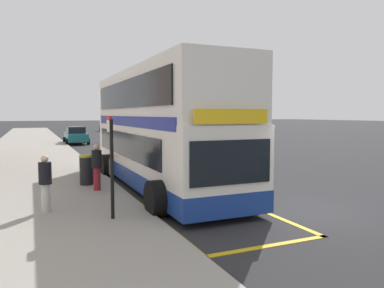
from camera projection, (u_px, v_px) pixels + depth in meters
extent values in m
plane|color=#28282B|center=(101.00, 140.00, 39.52)|extent=(260.00, 260.00, 0.00)
cube|color=gray|center=(30.00, 141.00, 36.71)|extent=(6.00, 76.00, 0.14)
cube|color=white|center=(159.00, 152.00, 14.08)|extent=(2.54, 11.06, 2.30)
cube|color=white|center=(159.00, 96.00, 13.91)|extent=(2.51, 10.84, 1.90)
cube|color=navy|center=(159.00, 174.00, 14.15)|extent=(2.56, 11.08, 0.60)
cube|color=navy|center=(159.00, 121.00, 13.98)|extent=(2.57, 10.17, 0.36)
cube|color=black|center=(123.00, 144.00, 13.90)|extent=(0.04, 8.85, 0.90)
cube|color=black|center=(125.00, 94.00, 13.39)|extent=(0.04, 9.73, 1.00)
cube|color=black|center=(232.00, 162.00, 8.99)|extent=(2.23, 0.04, 1.10)
cube|color=yellow|center=(232.00, 116.00, 8.90)|extent=(2.03, 0.04, 0.36)
cylinder|color=black|center=(159.00, 198.00, 9.97)|extent=(0.56, 1.00, 1.00)
cylinder|color=black|center=(245.00, 190.00, 11.06)|extent=(0.56, 1.00, 1.00)
cylinder|color=black|center=(108.00, 165.00, 16.38)|extent=(0.56, 1.00, 1.00)
cylinder|color=black|center=(166.00, 162.00, 17.47)|extent=(0.56, 1.00, 1.00)
cube|color=gold|center=(122.00, 189.00, 13.59)|extent=(0.16, 14.28, 0.01)
cube|color=gold|center=(196.00, 183.00, 14.79)|extent=(0.16, 14.28, 0.01)
cube|color=gold|center=(268.00, 246.00, 7.75)|extent=(3.16, 0.16, 0.01)
cube|color=gold|center=(120.00, 164.00, 20.63)|extent=(3.16, 0.16, 0.01)
cylinder|color=black|center=(112.00, 169.00, 9.23)|extent=(0.09, 0.09, 2.51)
cube|color=silver|center=(109.00, 126.00, 9.38)|extent=(0.05, 0.42, 0.30)
cube|color=red|center=(109.00, 118.00, 9.36)|extent=(0.05, 0.42, 0.10)
cube|color=black|center=(111.00, 167.00, 9.32)|extent=(0.06, 0.28, 0.40)
cube|color=#196066|center=(76.00, 137.00, 34.35)|extent=(1.76, 4.20, 0.72)
cube|color=black|center=(76.00, 130.00, 34.21)|extent=(1.52, 1.90, 0.60)
cylinder|color=black|center=(64.00, 140.00, 35.19)|extent=(0.22, 0.60, 0.60)
cylinder|color=black|center=(84.00, 140.00, 35.94)|extent=(0.22, 0.60, 0.60)
cylinder|color=black|center=(67.00, 142.00, 32.82)|extent=(0.22, 0.60, 0.60)
cylinder|color=black|center=(88.00, 141.00, 33.56)|extent=(0.22, 0.60, 0.60)
cube|color=#B2B5BA|center=(151.00, 134.00, 39.26)|extent=(1.76, 4.20, 0.72)
cube|color=black|center=(151.00, 128.00, 39.11)|extent=(1.52, 1.90, 0.60)
cylinder|color=black|center=(139.00, 137.00, 40.10)|extent=(0.22, 0.60, 0.60)
cylinder|color=black|center=(155.00, 137.00, 40.85)|extent=(0.22, 0.60, 0.60)
cylinder|color=black|center=(146.00, 138.00, 37.72)|extent=(0.22, 0.60, 0.60)
cylinder|color=black|center=(163.00, 138.00, 38.47)|extent=(0.22, 0.60, 0.60)
cube|color=slate|center=(107.00, 127.00, 60.67)|extent=(1.76, 4.20, 0.72)
cube|color=black|center=(107.00, 123.00, 60.53)|extent=(1.52, 1.90, 0.60)
cylinder|color=black|center=(100.00, 129.00, 61.52)|extent=(0.22, 0.60, 0.60)
cylinder|color=black|center=(111.00, 129.00, 62.27)|extent=(0.22, 0.60, 0.60)
cylinder|color=black|center=(103.00, 130.00, 59.14)|extent=(0.22, 0.60, 0.60)
cylinder|color=black|center=(115.00, 130.00, 59.89)|extent=(0.22, 0.60, 0.60)
cylinder|color=maroon|center=(97.00, 179.00, 12.78)|extent=(0.24, 0.24, 0.78)
cylinder|color=black|center=(97.00, 159.00, 12.72)|extent=(0.34, 0.34, 0.62)
sphere|color=tan|center=(96.00, 147.00, 12.69)|extent=(0.21, 0.21, 0.21)
cylinder|color=#B7B2AD|center=(46.00, 198.00, 9.99)|extent=(0.24, 0.24, 0.75)
cylinder|color=black|center=(45.00, 173.00, 9.94)|extent=(0.34, 0.34, 0.59)
sphere|color=beige|center=(45.00, 159.00, 9.90)|extent=(0.20, 0.20, 0.20)
cylinder|color=black|center=(86.00, 171.00, 13.80)|extent=(0.50, 0.50, 1.03)
cylinder|color=#A5991E|center=(86.00, 156.00, 13.75)|extent=(0.53, 0.53, 0.08)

